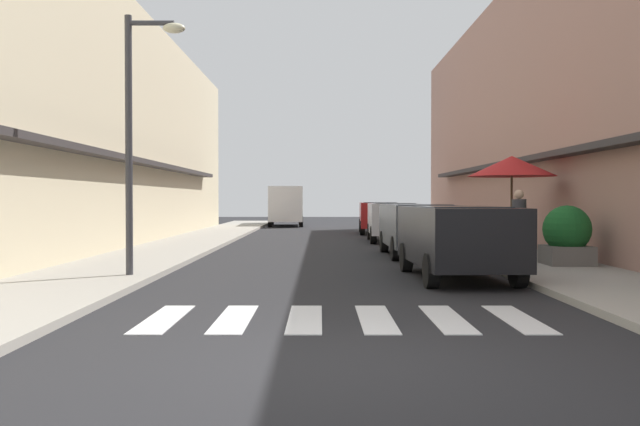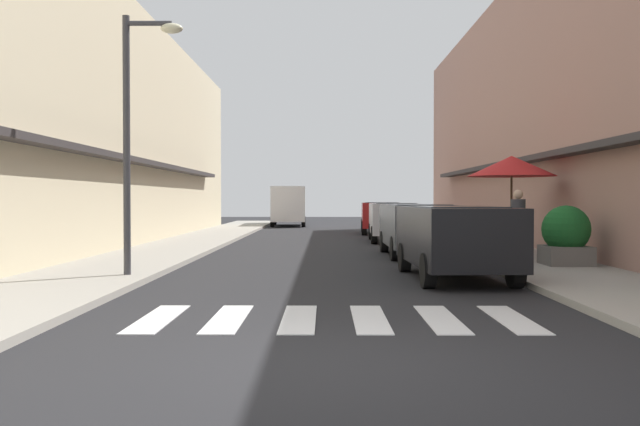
# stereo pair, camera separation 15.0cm
# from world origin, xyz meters

# --- Properties ---
(ground_plane) EXTENTS (81.90, 81.90, 0.00)m
(ground_plane) POSITION_xyz_m (0.00, 14.89, 0.00)
(ground_plane) COLOR #232326
(sidewalk_left) EXTENTS (2.70, 52.12, 0.12)m
(sidewalk_left) POSITION_xyz_m (-4.88, 14.89, 0.06)
(sidewalk_left) COLOR #9E998E
(sidewalk_left) RESTS_ON ground_plane
(sidewalk_right) EXTENTS (2.70, 52.12, 0.12)m
(sidewalk_right) POSITION_xyz_m (4.88, 14.89, 0.06)
(sidewalk_right) COLOR #9E998E
(sidewalk_right) RESTS_ON ground_plane
(building_row_left) EXTENTS (5.50, 35.50, 8.04)m
(building_row_left) POSITION_xyz_m (-8.72, 15.75, 4.02)
(building_row_left) COLOR beige
(building_row_left) RESTS_ON ground_plane
(building_row_right) EXTENTS (5.50, 35.50, 9.09)m
(building_row_right) POSITION_xyz_m (8.72, 15.75, 4.54)
(building_row_right) COLOR #A87A6B
(building_row_right) RESTS_ON ground_plane
(crosswalk) EXTENTS (5.20, 2.20, 0.01)m
(crosswalk) POSITION_xyz_m (-0.00, 2.48, 0.01)
(crosswalk) COLOR silver
(crosswalk) RESTS_ON ground_plane
(parked_car_near) EXTENTS (1.92, 4.39, 1.47)m
(parked_car_near) POSITION_xyz_m (2.48, 7.07, 0.92)
(parked_car_near) COLOR black
(parked_car_near) RESTS_ON ground_plane
(parked_car_mid) EXTENTS (1.85, 4.43, 1.47)m
(parked_car_mid) POSITION_xyz_m (2.48, 12.59, 0.92)
(parked_car_mid) COLOR #4C5156
(parked_car_mid) RESTS_ON ground_plane
(parked_car_far) EXTENTS (1.91, 4.08, 1.47)m
(parked_car_far) POSITION_xyz_m (2.48, 19.22, 0.92)
(parked_car_far) COLOR silver
(parked_car_far) RESTS_ON ground_plane
(parked_car_distant) EXTENTS (1.96, 4.42, 1.47)m
(parked_car_distant) POSITION_xyz_m (2.48, 25.26, 0.92)
(parked_car_distant) COLOR maroon
(parked_car_distant) RESTS_ON ground_plane
(delivery_van) EXTENTS (2.17, 5.47, 2.37)m
(delivery_van) POSITION_xyz_m (-2.33, 34.58, 1.41)
(delivery_van) COLOR silver
(delivery_van) RESTS_ON ground_plane
(street_lamp) EXTENTS (1.19, 0.28, 5.10)m
(street_lamp) POSITION_xyz_m (-3.84, 6.82, 3.25)
(street_lamp) COLOR #38383D
(street_lamp) RESTS_ON sidewalk_left
(cafe_umbrella) EXTENTS (2.35, 2.35, 2.65)m
(cafe_umbrella) POSITION_xyz_m (4.87, 11.71, 2.48)
(cafe_umbrella) COLOR #262626
(cafe_umbrella) RESTS_ON sidewalk_right
(planter_midblock) EXTENTS (1.08, 1.08, 1.35)m
(planter_midblock) POSITION_xyz_m (5.35, 8.91, 0.78)
(planter_midblock) COLOR slate
(planter_midblock) RESTS_ON sidewalk_right
(pedestrian_walking_near) EXTENTS (0.34, 0.34, 1.72)m
(pedestrian_walking_near) POSITION_xyz_m (4.43, 9.52, 1.03)
(pedestrian_walking_near) COLOR #282B33
(pedestrian_walking_near) RESTS_ON sidewalk_right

